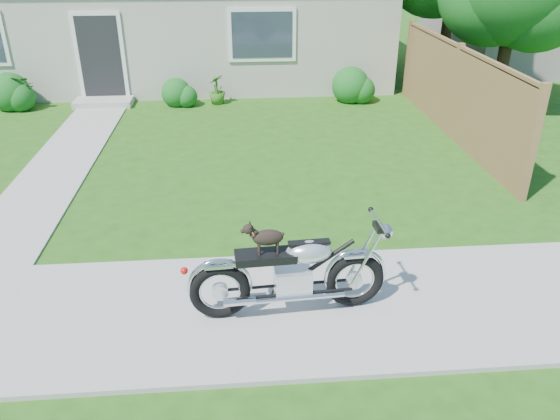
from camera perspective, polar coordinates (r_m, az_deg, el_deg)
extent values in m
plane|color=#235114|center=(6.58, -19.79, -10.55)|extent=(80.00, 80.00, 0.00)
cube|color=#9E9B93|center=(6.57, -19.82, -10.41)|extent=(24.00, 2.20, 0.04)
cube|color=#9E9B93|center=(11.24, -21.50, 5.11)|extent=(1.20, 8.00, 0.03)
cube|color=#ADA89C|center=(17.30, -11.22, 18.64)|extent=(12.00, 6.00, 3.00)
cube|color=black|center=(14.67, -18.21, 14.65)|extent=(1.00, 0.06, 2.10)
cube|color=#9E9B93|center=(14.55, -17.94, 10.64)|extent=(1.40, 0.70, 0.16)
cube|color=#2D3847|center=(14.22, -1.90, 17.82)|extent=(1.70, 0.05, 1.30)
cube|color=olive|center=(12.07, 17.76, 11.57)|extent=(0.08, 6.50, 1.80)
cube|color=olive|center=(15.04, 13.28, 15.14)|extent=(0.12, 0.12, 1.90)
cube|color=olive|center=(12.06, 17.79, 11.80)|extent=(0.12, 0.12, 1.90)
cube|color=olive|center=(9.26, 24.91, 6.22)|extent=(0.12, 0.12, 1.90)
cube|color=olive|center=(11.88, 18.39, 15.83)|extent=(0.08, 6.50, 0.08)
cylinder|color=#3D2B1C|center=(13.85, 22.27, 14.18)|extent=(0.28, 0.28, 2.49)
sphere|color=#17591B|center=(13.58, 25.46, 19.22)|extent=(2.19, 2.19, 2.19)
cylinder|color=#3D2B1C|center=(16.19, 16.95, 17.29)|extent=(0.28, 0.28, 2.89)
sphere|color=#17591B|center=(14.08, -10.79, 11.92)|extent=(0.73, 0.73, 0.73)
sphere|color=#17591B|center=(14.28, 7.39, 12.76)|extent=(0.95, 0.95, 0.95)
sphere|color=#17591B|center=(15.00, -26.37, 10.93)|extent=(0.96, 0.96, 0.96)
imported|color=#2C5717|center=(14.94, -25.23, 11.13)|extent=(0.86, 0.78, 0.82)
imported|color=#32681C|center=(14.05, -6.60, 12.40)|extent=(0.56, 0.56, 0.73)
torus|color=black|center=(6.20, 7.80, -7.28)|extent=(0.68, 0.15, 0.67)
torus|color=black|center=(6.00, -6.29, -8.46)|extent=(0.68, 0.15, 0.67)
cube|color=silver|center=(6.03, 1.36, -7.49)|extent=(0.41, 0.26, 0.30)
ellipsoid|color=silver|center=(5.86, 3.04, -4.35)|extent=(0.53, 0.32, 0.26)
cube|color=black|center=(5.80, -1.54, -4.87)|extent=(0.66, 0.30, 0.09)
cube|color=silver|center=(6.01, 8.00, -4.59)|extent=(0.31, 0.16, 0.03)
cube|color=silver|center=(5.81, -6.45, -5.72)|extent=(0.31, 0.16, 0.03)
cylinder|color=silver|center=(5.89, 10.30, -1.25)|extent=(0.06, 0.60, 0.03)
sphere|color=silver|center=(5.97, 10.93, -2.21)|extent=(0.18, 0.18, 0.17)
cylinder|color=silver|center=(6.00, 1.55, -9.20)|extent=(1.10, 0.13, 0.06)
ellipsoid|color=black|center=(5.69, -1.26, -2.89)|extent=(0.34, 0.17, 0.17)
sphere|color=black|center=(5.62, -3.34, -2.00)|extent=(0.11, 0.11, 0.11)
cylinder|color=black|center=(5.77, -2.26, -3.77)|extent=(0.03, 0.03, 0.14)
cylinder|color=black|center=(5.71, -2.17, -4.16)|extent=(0.03, 0.03, 0.14)
cylinder|color=black|center=(5.79, -0.35, -3.63)|extent=(0.03, 0.03, 0.14)
cylinder|color=black|center=(5.73, -0.24, -4.02)|extent=(0.03, 0.03, 0.14)
torus|color=#CD6036|center=(5.64, -2.83, -2.40)|extent=(0.06, 0.09, 0.09)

